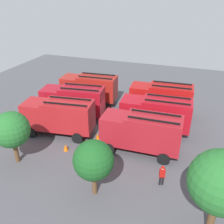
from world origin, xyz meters
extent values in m
plane|color=#4C4C51|center=(0.00, 0.00, 0.00)|extent=(49.75, 49.75, 0.00)
cube|color=#AD1313|center=(-2.19, -3.88, 2.10)|extent=(2.33, 2.61, 2.60)
cube|color=#8C9EAD|center=(-1.14, -3.83, 2.41)|extent=(0.19, 2.13, 1.46)
cube|color=#AD1313|center=(-5.68, -4.06, 2.25)|extent=(4.92, 2.75, 2.90)
cube|color=black|center=(-5.72, -3.38, 3.82)|extent=(4.32, 0.35, 0.12)
cube|color=black|center=(-5.65, -4.75, 3.82)|extent=(4.32, 0.35, 0.12)
cube|color=silver|center=(-0.99, -3.82, 0.95)|extent=(0.32, 2.38, 0.28)
cylinder|color=black|center=(-2.05, -2.67, 0.55)|extent=(1.12, 0.41, 1.10)
cylinder|color=black|center=(-1.93, -5.07, 0.55)|extent=(1.12, 0.41, 1.10)
cylinder|color=black|center=(-6.95, -2.93, 0.55)|extent=(1.12, 0.41, 1.10)
cylinder|color=black|center=(-6.82, -5.32, 0.55)|extent=(1.12, 0.41, 1.10)
cube|color=#A01F19|center=(6.95, -3.96, 2.10)|extent=(2.38, 2.66, 2.60)
cube|color=#8C9EAD|center=(8.00, -3.88, 2.41)|extent=(0.24, 2.12, 1.46)
cube|color=#A01F19|center=(3.46, -4.22, 2.25)|extent=(4.98, 2.86, 2.90)
cube|color=black|center=(3.41, -3.53, 3.82)|extent=(4.32, 0.45, 0.12)
cube|color=black|center=(3.52, -4.91, 3.82)|extent=(4.32, 0.45, 0.12)
cube|color=silver|center=(8.15, -3.87, 0.95)|extent=(0.38, 2.38, 0.28)
cylinder|color=black|center=(7.06, -2.74, 0.55)|extent=(1.12, 0.43, 1.10)
cylinder|color=black|center=(7.24, -5.14, 0.55)|extent=(1.12, 0.43, 1.10)
cylinder|color=black|center=(2.18, -3.11, 0.55)|extent=(1.12, 0.43, 1.10)
cylinder|color=black|center=(2.36, -5.51, 0.55)|extent=(1.12, 0.43, 1.10)
cube|color=#AC101B|center=(-2.32, 0.22, 2.10)|extent=(2.32, 2.61, 2.60)
cube|color=#8C9EAD|center=(-1.27, 0.28, 2.41)|extent=(0.18, 2.13, 1.46)
cube|color=#AC101B|center=(-5.81, 0.05, 2.25)|extent=(4.92, 2.73, 2.90)
cube|color=black|center=(-5.85, 0.74, 3.82)|extent=(4.32, 0.33, 0.12)
cube|color=black|center=(-5.78, -0.63, 3.82)|extent=(4.32, 0.33, 0.12)
cube|color=silver|center=(-1.12, 0.28, 0.95)|extent=(0.32, 2.38, 0.28)
cylinder|color=black|center=(-2.18, 1.43, 0.55)|extent=(1.12, 0.40, 1.10)
cylinder|color=black|center=(-2.06, -0.96, 0.55)|extent=(1.12, 0.40, 1.10)
cylinder|color=black|center=(-7.07, 1.19, 0.55)|extent=(1.12, 0.40, 1.10)
cylinder|color=black|center=(-6.95, -1.21, 0.55)|extent=(1.12, 0.40, 1.10)
cube|color=#A3111E|center=(7.06, 0.36, 2.10)|extent=(2.51, 2.76, 2.60)
cube|color=#8C9EAD|center=(8.11, 0.50, 2.41)|extent=(0.36, 2.12, 1.46)
cube|color=#A3111E|center=(3.59, -0.09, 2.25)|extent=(5.08, 3.10, 2.90)
cube|color=black|center=(3.50, 0.59, 3.82)|extent=(4.30, 0.68, 0.12)
cube|color=black|center=(3.68, -0.77, 3.82)|extent=(4.30, 0.68, 0.12)
cube|color=silver|center=(8.25, 0.52, 0.95)|extent=(0.51, 2.38, 0.28)
cylinder|color=black|center=(7.11, 1.58, 0.55)|extent=(1.14, 0.49, 1.10)
cylinder|color=black|center=(7.42, -0.80, 0.55)|extent=(1.14, 0.49, 1.10)
cylinder|color=black|center=(2.25, 0.94, 0.55)|extent=(1.14, 0.49, 1.10)
cylinder|color=black|center=(2.56, -1.44, 0.55)|extent=(1.14, 0.49, 1.10)
cube|color=maroon|center=(-1.75, 4.16, 2.10)|extent=(2.27, 2.56, 2.60)
cube|color=#8C9EAD|center=(-0.70, 4.19, 2.41)|extent=(0.14, 2.13, 1.46)
cube|color=maroon|center=(-5.24, 4.06, 2.25)|extent=(4.87, 2.63, 2.90)
cube|color=black|center=(-5.26, 4.75, 3.82)|extent=(4.32, 0.24, 0.12)
cube|color=black|center=(-5.23, 3.37, 3.82)|extent=(4.32, 0.24, 0.12)
cube|color=silver|center=(-0.55, 4.19, 0.95)|extent=(0.27, 2.38, 0.28)
cylinder|color=black|center=(-1.58, 5.36, 0.55)|extent=(1.11, 0.38, 1.10)
cylinder|color=black|center=(-1.51, 2.96, 0.55)|extent=(1.11, 0.38, 1.10)
cylinder|color=black|center=(-6.48, 5.22, 0.55)|extent=(1.11, 0.38, 1.10)
cylinder|color=black|center=(-6.41, 2.82, 0.55)|extent=(1.11, 0.38, 1.10)
cube|color=#A81A1E|center=(6.70, 4.16, 2.10)|extent=(2.50, 2.76, 2.60)
cube|color=#8C9EAD|center=(7.74, 4.29, 2.41)|extent=(0.35, 2.12, 1.46)
cube|color=#A81A1E|center=(3.22, 3.71, 2.25)|extent=(5.08, 3.10, 2.90)
cube|color=black|center=(3.14, 4.39, 3.82)|extent=(4.30, 0.68, 0.12)
cube|color=black|center=(3.31, 3.02, 3.82)|extent=(4.30, 0.68, 0.12)
cube|color=silver|center=(7.89, 4.31, 0.95)|extent=(0.51, 2.38, 0.28)
cylinder|color=black|center=(6.74, 5.37, 0.55)|extent=(1.14, 0.49, 1.10)
cylinder|color=black|center=(7.05, 3.00, 0.55)|extent=(1.14, 0.49, 1.10)
cylinder|color=black|center=(1.88, 4.74, 0.55)|extent=(1.14, 0.49, 1.10)
cylinder|color=black|center=(2.19, 2.36, 0.55)|extent=(1.14, 0.49, 1.10)
cylinder|color=black|center=(-6.82, 7.71, 0.39)|extent=(0.16, 0.16, 0.78)
cylinder|color=black|center=(-6.62, 7.78, 0.39)|extent=(0.16, 0.16, 0.78)
cube|color=#B7140F|center=(-6.72, 7.75, 1.12)|extent=(0.48, 0.37, 0.68)
sphere|color=beige|center=(-6.72, 7.75, 1.57)|extent=(0.22, 0.22, 0.22)
cylinder|color=#B7140F|center=(-6.72, 7.75, 1.66)|extent=(0.28, 0.28, 0.07)
cylinder|color=black|center=(9.67, -4.64, 0.40)|extent=(0.16, 0.16, 0.79)
cylinder|color=black|center=(9.88, -4.62, 0.40)|extent=(0.16, 0.16, 0.79)
cube|color=#B7140F|center=(9.77, -4.63, 1.13)|extent=(0.44, 0.28, 0.69)
sphere|color=brown|center=(9.77, -4.63, 1.59)|extent=(0.22, 0.22, 0.22)
cylinder|color=#B7140F|center=(9.77, -4.63, 1.68)|extent=(0.28, 0.28, 0.07)
cylinder|color=black|center=(-1.83, 7.84, 0.41)|extent=(0.16, 0.16, 0.83)
cylinder|color=black|center=(-1.90, 7.64, 0.41)|extent=(0.16, 0.16, 0.83)
cube|color=black|center=(-1.87, 7.74, 1.19)|extent=(0.36, 0.48, 0.72)
sphere|color=#9E704C|center=(-1.87, 7.74, 1.66)|extent=(0.23, 0.23, 0.23)
cylinder|color=black|center=(-1.87, 7.74, 1.76)|extent=(0.29, 0.29, 0.07)
cylinder|color=brown|center=(-10.17, 10.70, 1.17)|extent=(0.47, 0.47, 2.33)
sphere|color=#236628|center=(-10.17, 10.70, 3.92)|extent=(3.73, 3.73, 3.73)
cylinder|color=brown|center=(-2.24, 10.21, 0.89)|extent=(0.36, 0.36, 1.79)
sphere|color=#19511E|center=(-2.24, 10.21, 3.00)|extent=(2.86, 2.86, 2.86)
cylinder|color=brown|center=(5.53, 9.03, 0.95)|extent=(0.38, 0.38, 1.90)
sphere|color=#236628|center=(5.53, 9.03, 3.19)|extent=(3.04, 3.04, 3.04)
cone|color=#F2600C|center=(0.31, 3.43, 0.31)|extent=(0.43, 0.43, 0.62)
cone|color=#F2600C|center=(4.33, -2.32, 0.29)|extent=(0.41, 0.41, 0.58)
cone|color=#F2600C|center=(2.36, 6.23, 0.32)|extent=(0.45, 0.45, 0.65)
camera|label=1|loc=(-7.87, 22.38, 13.50)|focal=39.13mm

